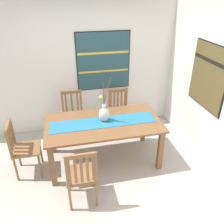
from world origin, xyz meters
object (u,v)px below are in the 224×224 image
Objects in this scene: chair_0 at (119,110)px; painting_on_back_wall at (103,61)px; chair_3 at (81,175)px; centerpiece_vase at (104,113)px; chair_1 at (22,148)px; painting_on_side_wall at (208,76)px; chair_2 at (73,115)px; dining_table at (103,128)px.

painting_on_back_wall reaches higher than chair_0.
centerpiece_vase is at bearing 61.13° from chair_3.
chair_1 is at bearing -141.00° from painting_on_back_wall.
painting_on_back_wall is 1.98m from painting_on_side_wall.
dining_table is at bearing -62.74° from chair_2.
dining_table is 0.25m from centerpiece_vase.
dining_table is at bearing 175.50° from painting_on_side_wall.
centerpiece_vase is 1.09m from chair_3.
chair_1 is at bearing -177.31° from centerpiece_vase.
chair_3 is at bearing -90.65° from chair_2.
chair_1 is at bearing -179.03° from dining_table.
dining_table is 1.83× the size of painting_on_side_wall.
painting_on_side_wall is (1.66, -0.17, 0.56)m from centerpiece_vase.
painting_on_side_wall is (2.13, -1.00, 0.98)m from chair_2.
chair_2 is (-0.94, -0.00, 0.01)m from chair_0.
dining_table is 2.56× the size of centerpiece_vase.
dining_table is 1.98× the size of chair_3.
dining_table is at bearing 0.97° from chair_1.
chair_0 is at bearing 60.32° from dining_table.
chair_1 is 1.18m from chair_3.
chair_0 is 0.87× the size of painting_on_side_wall.
chair_1 reaches higher than chair_0.
chair_3 is 0.92× the size of painting_on_side_wall.
painting_on_side_wall reaches higher than dining_table.
centerpiece_vase is at bearing -60.45° from chair_2.
painting_on_side_wall is (1.19, -1.00, 0.98)m from chair_0.
chair_1 is at bearing 177.89° from painting_on_side_wall.
centerpiece_vase is at bearing -119.75° from chair_0.
chair_0 is 1.03m from painting_on_back_wall.
chair_3 is (-0.96, -1.71, 0.02)m from chair_0.
painting_on_side_wall is at bearing -25.12° from chair_2.
chair_1 is at bearing -153.72° from chair_0.
chair_1 is (-1.80, -0.89, 0.01)m from chair_0.
centerpiece_vase is 0.77× the size of chair_3.
chair_2 is at bearing 45.81° from chair_1.
dining_table is 1.87m from painting_on_side_wall.
chair_3 reaches higher than chair_1.
dining_table is 1.02m from chair_0.
painting_on_back_wall reaches higher than painting_on_side_wall.
chair_0 is at bearing 139.86° from painting_on_side_wall.
chair_2 is (0.86, 0.89, -0.00)m from chair_1.
centerpiece_vase reaches higher than chair_1.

